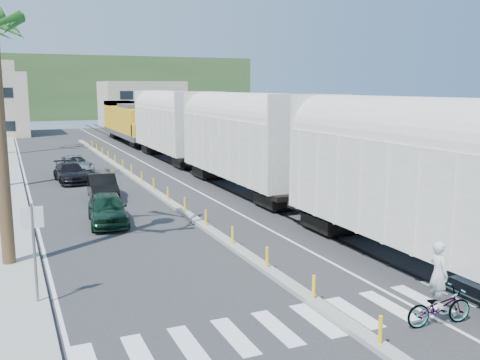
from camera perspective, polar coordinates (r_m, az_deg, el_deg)
name	(u,v)px	position (r m, az deg, el deg)	size (l,w,h in m)	color
ground	(296,291)	(16.77, 6.01, -11.74)	(140.00, 140.00, 0.00)	#28282B
rails	(179,163)	(43.87, -6.49, 1.79)	(1.56, 100.00, 0.06)	black
median	(142,183)	(34.90, -10.41, -0.30)	(0.45, 60.00, 0.85)	gray
crosswalk	(333,317)	(15.21, 9.85, -14.17)	(14.00, 2.20, 0.01)	silver
lane_markings	(96,175)	(39.40, -15.15, 0.55)	(9.42, 90.00, 0.01)	silver
freight_train	(208,135)	(37.03, -3.38, 4.82)	(3.00, 60.94, 5.85)	beige
street_sign	(34,239)	(16.07, -21.16, -5.93)	(0.60, 0.08, 3.00)	slate
buildings	(14,99)	(85.19, -22.99, 7.91)	(38.00, 27.00, 10.00)	#B3A38E
hillside	(46,88)	(113.77, -20.04, 9.23)	(80.00, 20.00, 12.00)	#385628
car_lead	(107,209)	(25.07, -13.96, -2.99)	(2.05, 4.27, 1.41)	black
car_second	(102,187)	(30.77, -14.47, -0.69)	(1.71, 4.24, 1.37)	black
car_third	(71,173)	(36.69, -17.63, 0.75)	(2.01, 4.45, 1.26)	black
car_rear	(75,164)	(40.75, -17.20, 1.63)	(2.44, 4.62, 1.24)	#96999B
cyclist	(439,299)	(15.16, 20.44, -11.79)	(1.10, 2.05, 2.29)	#9EA0A5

